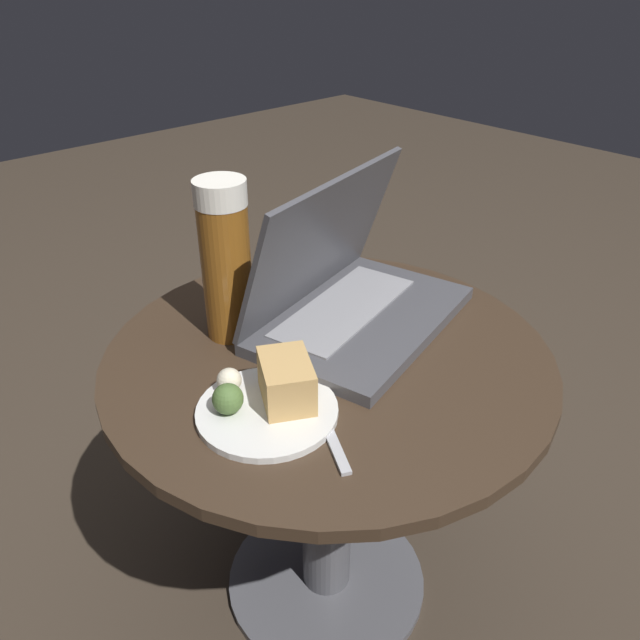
{
  "coord_description": "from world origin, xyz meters",
  "views": [
    {
      "loc": [
        -0.49,
        -0.52,
        0.98
      ],
      "look_at": [
        -0.03,
        -0.02,
        0.57
      ],
      "focal_mm": 35.0,
      "sensor_mm": 36.0,
      "label": 1
    }
  ],
  "objects": [
    {
      "name": "ground_plane",
      "position": [
        0.0,
        0.0,
        0.0
      ],
      "size": [
        6.0,
        6.0,
        0.0
      ],
      "primitive_type": "plane",
      "color": "#382D23"
    },
    {
      "name": "table",
      "position": [
        0.0,
        0.0,
        0.35
      ],
      "size": [
        0.62,
        0.62,
        0.5
      ],
      "color": "#515156",
      "rests_on": "ground_plane"
    },
    {
      "name": "laptop",
      "position": [
        0.08,
        0.04,
        0.54
      ],
      "size": [
        0.38,
        0.29,
        0.22
      ],
      "color": "#47474C",
      "rests_on": "table"
    },
    {
      "name": "beer_glass",
      "position": [
        -0.07,
        0.13,
        0.61
      ],
      "size": [
        0.07,
        0.07,
        0.23
      ],
      "color": "brown",
      "rests_on": "table"
    },
    {
      "name": "snack_plate",
      "position": [
        -0.14,
        -0.04,
        0.52
      ],
      "size": [
        0.17,
        0.17,
        0.06
      ],
      "color": "silver",
      "rests_on": "table"
    },
    {
      "name": "fork",
      "position": [
        -0.1,
        -0.1,
        0.5
      ],
      "size": [
        0.09,
        0.15,
        0.01
      ],
      "color": "#B2B2B7",
      "rests_on": "table"
    }
  ]
}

